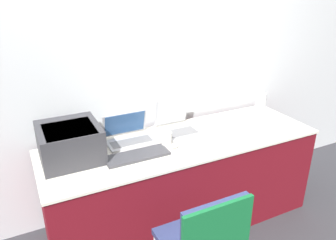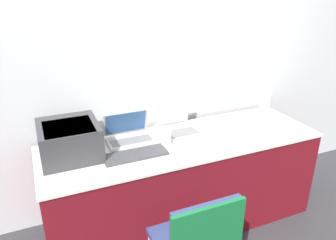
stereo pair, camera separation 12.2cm
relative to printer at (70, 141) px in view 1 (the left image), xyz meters
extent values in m
cube|color=silver|center=(0.84, 0.34, 0.40)|extent=(8.00, 0.05, 2.60)
cube|color=maroon|center=(0.84, -0.10, -0.53)|extent=(2.17, 0.68, 0.75)
cube|color=silver|center=(0.84, -0.10, -0.14)|extent=(2.19, 0.70, 0.02)
cube|color=#333338|center=(0.00, 0.00, -0.01)|extent=(0.41, 0.42, 0.24)
cube|color=black|center=(0.00, -0.04, 0.09)|extent=(0.33, 0.32, 0.04)
cube|color=#B7B7BC|center=(0.45, 0.03, -0.12)|extent=(0.36, 0.20, 0.02)
cube|color=slate|center=(0.45, 0.02, -0.11)|extent=(0.32, 0.11, 0.00)
cube|color=#B7B7BC|center=(0.45, 0.16, -0.02)|extent=(0.36, 0.06, 0.20)
cube|color=#2D5184|center=(0.45, 0.16, -0.02)|extent=(0.32, 0.05, 0.18)
cube|color=#B7B7BC|center=(0.88, 0.02, -0.12)|extent=(0.30, 0.25, 0.02)
cube|color=slate|center=(0.88, 0.01, -0.11)|extent=(0.26, 0.14, 0.00)
cube|color=#B7B7BC|center=(0.88, 0.18, 0.01)|extent=(0.30, 0.07, 0.25)
cube|color=silver|center=(0.88, 0.17, 0.01)|extent=(0.27, 0.06, 0.22)
cube|color=#3D3D42|center=(0.42, -0.19, -0.12)|extent=(0.46, 0.16, 0.02)
cylinder|color=white|center=(0.68, -0.13, -0.08)|extent=(0.07, 0.07, 0.11)
cylinder|color=white|center=(0.68, -0.13, -0.02)|extent=(0.08, 0.08, 0.01)
ellipsoid|color=silver|center=(0.72, -0.18, -0.11)|extent=(0.07, 0.05, 0.04)
cylinder|color=silver|center=(1.78, 0.11, -0.04)|extent=(0.10, 0.10, 0.18)
sphere|color=silver|center=(1.78, 0.11, 0.07)|extent=(0.06, 0.06, 0.06)
cube|color=navy|center=(0.54, -0.99, -0.22)|extent=(0.40, 0.03, 0.39)
cube|color=#146633|center=(0.54, -1.01, -0.24)|extent=(0.42, 0.02, 0.43)
camera|label=1|loc=(-0.28, -2.11, 1.02)|focal=35.00mm
camera|label=2|loc=(-0.17, -2.16, 1.02)|focal=35.00mm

